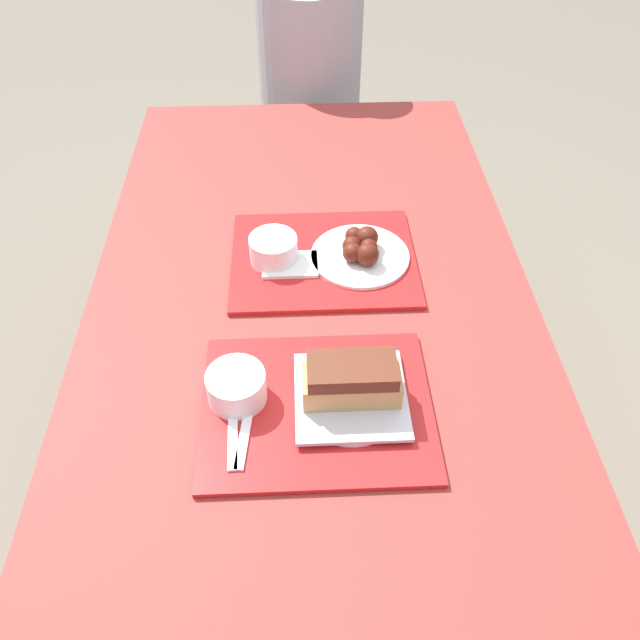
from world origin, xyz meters
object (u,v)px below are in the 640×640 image
at_px(tray_far, 323,259).
at_px(brisket_sandwich_plate, 351,387).
at_px(tray_near, 315,407).
at_px(wings_plate_far, 361,250).
at_px(bowl_coleslaw_near, 236,385).
at_px(bowl_coleslaw_far, 273,248).
at_px(person_seated_across, 310,56).

bearing_deg(tray_far, brisket_sandwich_plate, -85.77).
height_order(tray_far, brisket_sandwich_plate, brisket_sandwich_plate).
bearing_deg(brisket_sandwich_plate, tray_far, 94.23).
xyz_separation_m(tray_far, brisket_sandwich_plate, (0.03, -0.38, 0.04)).
distance_m(tray_near, brisket_sandwich_plate, 0.08).
distance_m(brisket_sandwich_plate, wings_plate_far, 0.39).
bearing_deg(brisket_sandwich_plate, bowl_coleslaw_near, 175.69).
xyz_separation_m(bowl_coleslaw_near, brisket_sandwich_plate, (0.19, -0.01, 0.00)).
xyz_separation_m(tray_near, bowl_coleslaw_far, (-0.07, 0.39, 0.04)).
relative_size(wings_plate_far, person_seated_across, 0.29).
relative_size(brisket_sandwich_plate, person_seated_across, 0.26).
bearing_deg(wings_plate_far, tray_near, -106.23).
bearing_deg(bowl_coleslaw_near, brisket_sandwich_plate, -4.31).
bearing_deg(brisket_sandwich_plate, bowl_coleslaw_far, 109.57).
distance_m(bowl_coleslaw_near, brisket_sandwich_plate, 0.20).
xyz_separation_m(bowl_coleslaw_far, wings_plate_far, (0.19, 0.00, -0.01)).
distance_m(tray_far, bowl_coleslaw_near, 0.41).
xyz_separation_m(tray_near, brisket_sandwich_plate, (0.06, 0.01, 0.04)).
xyz_separation_m(tray_far, wings_plate_far, (0.08, -0.00, 0.03)).
relative_size(bowl_coleslaw_near, brisket_sandwich_plate, 0.53).
height_order(tray_near, bowl_coleslaw_far, bowl_coleslaw_far).
height_order(bowl_coleslaw_far, wings_plate_far, bowl_coleslaw_far).
distance_m(tray_near, tray_far, 0.40).
distance_m(tray_near, bowl_coleslaw_near, 0.14).
distance_m(bowl_coleslaw_near, person_seated_across, 1.33).
bearing_deg(tray_near, wings_plate_far, 73.77).
bearing_deg(bowl_coleslaw_far, person_seated_across, 83.56).
bearing_deg(bowl_coleslaw_far, tray_far, 2.59).
height_order(tray_far, bowl_coleslaw_far, bowl_coleslaw_far).
xyz_separation_m(bowl_coleslaw_near, bowl_coleslaw_far, (0.06, 0.37, 0.00)).
distance_m(tray_far, bowl_coleslaw_far, 0.11).
height_order(brisket_sandwich_plate, bowl_coleslaw_far, brisket_sandwich_plate).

